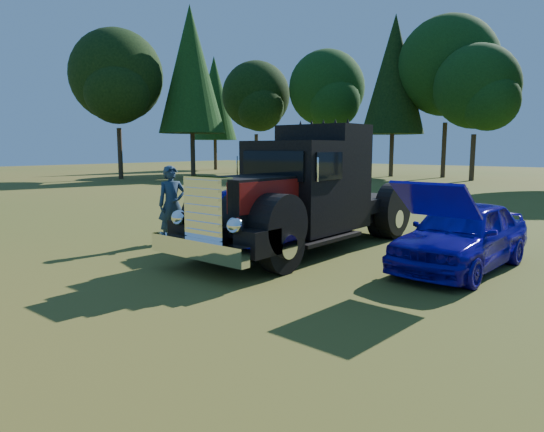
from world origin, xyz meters
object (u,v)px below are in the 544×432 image
(diamond_t_truck, at_px, (302,197))
(spectator_far, at_px, (269,205))
(spectator_near, at_px, (172,204))
(hotrod_coupe, at_px, (462,235))
(distant_teal_car, at_px, (318,171))

(diamond_t_truck, relative_size, spectator_far, 4.04)
(spectator_near, xyz_separation_m, spectator_far, (1.46, 2.14, -0.11))
(diamond_t_truck, distance_m, hotrod_coupe, 3.70)
(spectator_far, distance_m, distant_teal_car, 23.70)
(hotrod_coupe, bearing_deg, diamond_t_truck, -171.71)
(diamond_t_truck, bearing_deg, distant_teal_car, 123.45)
(spectator_near, xyz_separation_m, distant_teal_car, (-10.80, 22.42, -0.29))
(diamond_t_truck, bearing_deg, spectator_far, 156.49)
(diamond_t_truck, bearing_deg, spectator_near, -154.60)
(diamond_t_truck, bearing_deg, hotrod_coupe, 8.29)
(diamond_t_truck, height_order, distant_teal_car, diamond_t_truck)
(spectator_near, bearing_deg, spectator_far, -10.08)
(hotrod_coupe, bearing_deg, distant_teal_car, 130.52)
(spectator_far, height_order, distant_teal_car, spectator_far)
(distant_teal_car, bearing_deg, spectator_near, -35.15)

